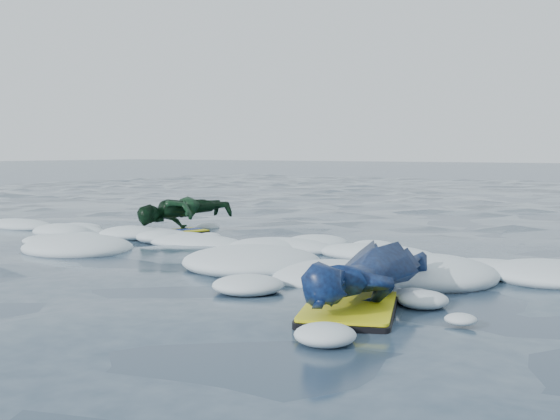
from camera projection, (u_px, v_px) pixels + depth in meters
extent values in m
plane|color=#19243C|center=(152.00, 266.00, 6.61)|extent=(120.00, 120.00, 0.00)
cube|color=black|center=(350.00, 310.00, 4.62)|extent=(0.94, 1.21, 0.05)
cube|color=yellow|center=(350.00, 305.00, 4.62)|extent=(0.91, 1.19, 0.02)
imported|color=navy|center=(367.00, 275.00, 4.82)|extent=(0.71, 1.65, 0.39)
cube|color=black|center=(174.00, 233.00, 8.96)|extent=(0.67, 0.92, 0.04)
cube|color=yellow|center=(174.00, 231.00, 8.96)|extent=(0.64, 0.89, 0.01)
cube|color=#1630AA|center=(174.00, 230.00, 8.96)|extent=(0.36, 0.79, 0.00)
imported|color=black|center=(185.00, 214.00, 9.11)|extent=(1.06, 1.37, 0.47)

